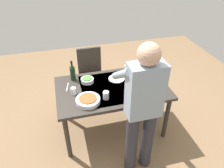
{
  "coord_description": "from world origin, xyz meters",
  "views": [
    {
      "loc": [
        0.6,
        2.27,
        2.43
      ],
      "look_at": [
        0.0,
        0.0,
        0.8
      ],
      "focal_mm": 34.27,
      "sensor_mm": 36.0,
      "label": 1
    }
  ],
  "objects_px": {
    "side_bowl_salad": "(87,80)",
    "dinner_plate_far": "(140,83)",
    "person_server": "(143,106)",
    "water_cup_near_left": "(73,91)",
    "dining_table": "(112,92)",
    "water_cup_far_left": "(106,95)",
    "chair_near": "(91,71)",
    "wine_glass_right": "(153,88)",
    "dinner_plate_near": "(117,79)",
    "water_cup_near_right": "(127,68)",
    "wine_glass_left": "(150,69)",
    "serving_bowl_pasta": "(88,100)",
    "wine_bottle": "(73,73)"
  },
  "relations": [
    {
      "from": "water_cup_near_left",
      "to": "serving_bowl_pasta",
      "type": "distance_m",
      "value": 0.26
    },
    {
      "from": "dinner_plate_far",
      "to": "person_server",
      "type": "bearing_deg",
      "value": 69.42
    },
    {
      "from": "person_server",
      "to": "water_cup_near_right",
      "type": "xyz_separation_m",
      "value": [
        -0.18,
        -1.06,
        -0.17
      ]
    },
    {
      "from": "water_cup_near_left",
      "to": "serving_bowl_pasta",
      "type": "height_order",
      "value": "water_cup_near_left"
    },
    {
      "from": "dinner_plate_far",
      "to": "water_cup_near_left",
      "type": "bearing_deg",
      "value": 0.84
    },
    {
      "from": "wine_glass_right",
      "to": "water_cup_far_left",
      "type": "xyz_separation_m",
      "value": [
        0.59,
        -0.08,
        -0.05
      ]
    },
    {
      "from": "wine_glass_right",
      "to": "dinner_plate_near",
      "type": "relative_size",
      "value": 0.66
    },
    {
      "from": "chair_near",
      "to": "person_server",
      "type": "bearing_deg",
      "value": 100.85
    },
    {
      "from": "person_server",
      "to": "water_cup_near_left",
      "type": "distance_m",
      "value": 0.97
    },
    {
      "from": "wine_bottle",
      "to": "dinner_plate_far",
      "type": "distance_m",
      "value": 0.95
    },
    {
      "from": "chair_near",
      "to": "water_cup_near_right",
      "type": "bearing_deg",
      "value": 134.44
    },
    {
      "from": "dining_table",
      "to": "serving_bowl_pasta",
      "type": "bearing_deg",
      "value": 32.65
    },
    {
      "from": "wine_glass_left",
      "to": "dinner_plate_far",
      "type": "height_order",
      "value": "wine_glass_left"
    },
    {
      "from": "water_cup_far_left",
      "to": "dining_table",
      "type": "bearing_deg",
      "value": -121.6
    },
    {
      "from": "dinner_plate_near",
      "to": "dinner_plate_far",
      "type": "relative_size",
      "value": 1.0
    },
    {
      "from": "water_cup_near_right",
      "to": "dinner_plate_far",
      "type": "xyz_separation_m",
      "value": [
        -0.08,
        0.36,
        -0.04
      ]
    },
    {
      "from": "side_bowl_salad",
      "to": "serving_bowl_pasta",
      "type": "bearing_deg",
      "value": 81.8
    },
    {
      "from": "water_cup_near_left",
      "to": "dinner_plate_far",
      "type": "distance_m",
      "value": 0.92
    },
    {
      "from": "dinner_plate_far",
      "to": "dinner_plate_near",
      "type": "bearing_deg",
      "value": -32.22
    },
    {
      "from": "water_cup_far_left",
      "to": "serving_bowl_pasta",
      "type": "height_order",
      "value": "water_cup_far_left"
    },
    {
      "from": "water_cup_far_left",
      "to": "serving_bowl_pasta",
      "type": "distance_m",
      "value": 0.23
    },
    {
      "from": "water_cup_near_right",
      "to": "serving_bowl_pasta",
      "type": "relative_size",
      "value": 0.32
    },
    {
      "from": "dining_table",
      "to": "water_cup_far_left",
      "type": "height_order",
      "value": "water_cup_far_left"
    },
    {
      "from": "water_cup_near_right",
      "to": "person_server",
      "type": "bearing_deg",
      "value": 80.41
    },
    {
      "from": "dining_table",
      "to": "dinner_plate_near",
      "type": "bearing_deg",
      "value": -123.16
    },
    {
      "from": "person_server",
      "to": "water_cup_near_left",
      "type": "xyz_separation_m",
      "value": [
        0.66,
        -0.69,
        -0.17
      ]
    },
    {
      "from": "serving_bowl_pasta",
      "to": "person_server",
      "type": "bearing_deg",
      "value": 136.81
    },
    {
      "from": "chair_near",
      "to": "wine_glass_left",
      "type": "relative_size",
      "value": 6.03
    },
    {
      "from": "wine_glass_right",
      "to": "dinner_plate_far",
      "type": "relative_size",
      "value": 0.66
    },
    {
      "from": "wine_bottle",
      "to": "wine_glass_left",
      "type": "height_order",
      "value": "wine_bottle"
    },
    {
      "from": "wine_glass_right",
      "to": "serving_bowl_pasta",
      "type": "distance_m",
      "value": 0.82
    },
    {
      "from": "person_server",
      "to": "chair_near",
      "type": "bearing_deg",
      "value": -79.15
    },
    {
      "from": "side_bowl_salad",
      "to": "dinner_plate_far",
      "type": "xyz_separation_m",
      "value": [
        -0.71,
        0.22,
        -0.03
      ]
    },
    {
      "from": "serving_bowl_pasta",
      "to": "dinner_plate_near",
      "type": "height_order",
      "value": "serving_bowl_pasta"
    },
    {
      "from": "water_cup_near_left",
      "to": "side_bowl_salad",
      "type": "relative_size",
      "value": 0.54
    },
    {
      "from": "wine_bottle",
      "to": "water_cup_near_left",
      "type": "xyz_separation_m",
      "value": [
        0.03,
        0.34,
        -0.06
      ]
    },
    {
      "from": "water_cup_far_left",
      "to": "dinner_plate_far",
      "type": "height_order",
      "value": "water_cup_far_left"
    },
    {
      "from": "dining_table",
      "to": "chair_near",
      "type": "relative_size",
      "value": 1.64
    },
    {
      "from": "wine_glass_right",
      "to": "dinner_plate_far",
      "type": "bearing_deg",
      "value": -80.73
    },
    {
      "from": "wine_glass_right",
      "to": "dinner_plate_near",
      "type": "bearing_deg",
      "value": -54.49
    },
    {
      "from": "wine_glass_left",
      "to": "serving_bowl_pasta",
      "type": "distance_m",
      "value": 1.06
    },
    {
      "from": "side_bowl_salad",
      "to": "dinner_plate_near",
      "type": "relative_size",
      "value": 0.78
    },
    {
      "from": "water_cup_near_right",
      "to": "dinner_plate_near",
      "type": "height_order",
      "value": "water_cup_near_right"
    },
    {
      "from": "wine_bottle",
      "to": "dinner_plate_near",
      "type": "height_order",
      "value": "wine_bottle"
    },
    {
      "from": "person_server",
      "to": "side_bowl_salad",
      "type": "bearing_deg",
      "value": -64.2
    },
    {
      "from": "person_server",
      "to": "water_cup_near_right",
      "type": "height_order",
      "value": "person_server"
    },
    {
      "from": "serving_bowl_pasta",
      "to": "dinner_plate_far",
      "type": "height_order",
      "value": "serving_bowl_pasta"
    },
    {
      "from": "person_server",
      "to": "side_bowl_salad",
      "type": "xyz_separation_m",
      "value": [
        0.44,
        -0.92,
        -0.18
      ]
    },
    {
      "from": "chair_near",
      "to": "wine_glass_right",
      "type": "distance_m",
      "value": 1.32
    },
    {
      "from": "person_server",
      "to": "dinner_plate_near",
      "type": "bearing_deg",
      "value": -88.23
    }
  ]
}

